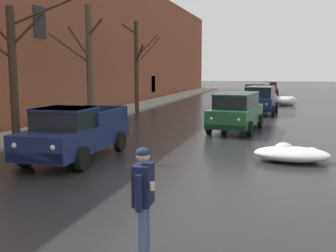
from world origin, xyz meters
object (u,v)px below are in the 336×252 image
Objects in this scene: bare_tree_far_down_block at (137,63)px; suv_green_parked_kerbside_close at (236,110)px; pickup_truck_darkblue_approaching_near_lane at (75,133)px; suv_darkblue_parked_kerbside_mid at (260,99)px; bare_tree_second_along_sidewalk at (13,72)px; sedan_red_at_far_intersection at (270,88)px; suv_white_parked_far_down_block at (258,93)px; pedestrian_with_coffee at (143,193)px; sedan_maroon_queued_behind_truck at (261,91)px; bare_tree_mid_block at (88,63)px.

suv_green_parked_kerbside_close is at bearing -40.85° from bare_tree_far_down_block.
suv_darkblue_parked_kerbside_mid is (5.09, 15.82, 0.11)m from pickup_truck_darkblue_approaching_near_lane.
sedan_red_at_far_intersection is (8.09, 36.53, -2.09)m from bare_tree_second_along_sidewalk.
suv_green_parked_kerbside_close is 14.65m from suv_white_parked_far_down_block.
suv_green_parked_kerbside_close and suv_darkblue_parked_kerbside_mid have the same top height.
suv_green_parked_kerbside_close is 1.09× the size of suv_darkblue_parked_kerbside_mid.
suv_green_parked_kerbside_close is 13.95m from pedestrian_with_coffee.
sedan_maroon_queued_behind_truck is at bearing 92.60° from suv_darkblue_parked_kerbside_mid.
bare_tree_second_along_sidewalk is 0.92× the size of bare_tree_far_down_block.
pedestrian_with_coffee is (0.09, -13.95, 0.05)m from suv_green_parked_kerbside_close.
suv_white_parked_far_down_block reaches higher than pedestrian_with_coffee.
pickup_truck_darkblue_approaching_near_lane is 1.11× the size of suv_darkblue_parked_kerbside_mid.
bare_tree_far_down_block is at bearing 89.27° from bare_tree_mid_block.
suv_white_parked_far_down_block reaches higher than sedan_maroon_queued_behind_truck.
bare_tree_second_along_sidewalk is 1.37× the size of sedan_maroon_queued_behind_truck.
sedan_red_at_far_intersection is at bearing 85.05° from sedan_maroon_queued_behind_truck.
pedestrian_with_coffee is (-0.60, -21.92, 0.05)m from suv_darkblue_parked_kerbside_mid.
suv_green_parked_kerbside_close is at bearing -91.40° from sedan_red_at_far_intersection.
suv_green_parked_kerbside_close reaches higher than sedan_maroon_queued_behind_truck.
pickup_truck_darkblue_approaching_near_lane is (2.97, -1.03, -1.96)m from bare_tree_second_along_sidewalk.
suv_green_parked_kerbside_close is 1.19× the size of sedan_red_at_far_intersection.
suv_green_parked_kerbside_close is at bearing -94.97° from suv_darkblue_parked_kerbside_mid.
bare_tree_far_down_block is 14.74m from pickup_truck_darkblue_approaching_near_lane.
sedan_red_at_far_intersection is (0.58, 15.05, -0.24)m from suv_white_parked_far_down_block.
suv_darkblue_parked_kerbside_mid is at bearing -87.40° from sedan_maroon_queued_behind_truck.
bare_tree_mid_block reaches higher than sedan_red_at_far_intersection.
suv_green_parked_kerbside_close is (4.40, 7.85, 0.11)m from pickup_truck_darkblue_approaching_near_lane.
bare_tree_mid_block is 1.00× the size of bare_tree_far_down_block.
sedan_maroon_queued_behind_truck is (-0.64, 14.02, -0.24)m from suv_darkblue_parked_kerbside_mid.
bare_tree_mid_block reaches higher than bare_tree_far_down_block.
bare_tree_far_down_block reaches higher than suv_white_parked_far_down_block.
suv_green_parked_kerbside_close is 2.82× the size of pedestrian_with_coffee.
bare_tree_far_down_block is at bearing 90.03° from bare_tree_second_along_sidewalk.
bare_tree_mid_block is at bearing -105.09° from sedan_red_at_far_intersection.
bare_tree_mid_block is 1.24× the size of suv_white_parked_far_down_block.
suv_darkblue_parked_kerbside_mid is at bearing 72.17° from pickup_truck_darkblue_approaching_near_lane.
sedan_red_at_far_intersection is (0.03, 21.74, -0.24)m from suv_darkblue_parked_kerbside_mid.
pickup_truck_darkblue_approaching_near_lane is 9.00m from suv_green_parked_kerbside_close.
bare_tree_mid_block is 17.23m from suv_white_parked_far_down_block.
bare_tree_far_down_block is at bearing -132.23° from suv_white_parked_far_down_block.
suv_green_parked_kerbside_close is 21.99m from sedan_maroon_queued_behind_truck.
bare_tree_mid_block is at bearing 119.56° from pedestrian_with_coffee.
suv_white_parked_far_down_block is (7.60, 15.29, -2.29)m from bare_tree_mid_block.
suv_darkblue_parked_kerbside_mid reaches higher than pedestrian_with_coffee.
suv_green_parked_kerbside_close reaches higher than pickup_truck_darkblue_approaching_near_lane.
bare_tree_mid_block is 1.50× the size of sedan_maroon_queued_behind_truck.
suv_white_parked_far_down_block is at bearing 94.72° from suv_darkblue_parked_kerbside_mid.
suv_darkblue_parked_kerbside_mid is at bearing 61.43° from bare_tree_second_along_sidewalk.
suv_white_parked_far_down_block is (0.14, 14.65, -0.00)m from suv_green_parked_kerbside_close.
suv_darkblue_parked_kerbside_mid is 0.93× the size of suv_white_parked_far_down_block.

